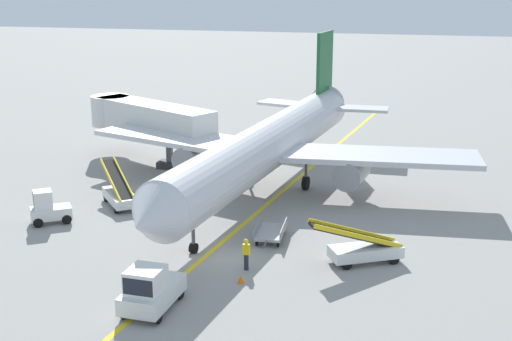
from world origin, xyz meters
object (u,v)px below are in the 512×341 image
Objects in this scene: belt_loader_aft_hold at (120,194)px; baggage_cart_loaded at (270,232)px; safety_cone_wingtip_left at (183,221)px; jet_bridge at (143,118)px; ground_crew_marshaller at (246,253)px; airliner at (270,144)px; belt_loader_forward_hold at (363,249)px; safety_cone_nose_right at (241,279)px; safety_cone_nose_left at (158,184)px; baggage_tug_near_wing at (48,209)px; pushback_tug at (150,290)px.

belt_loader_aft_hold is 11.62m from baggage_cart_loaded.
jet_bridge is at bearing 121.37° from safety_cone_wingtip_left.
jet_bridge is at bearing 125.59° from ground_crew_marshaller.
airliner is 9.12m from safety_cone_wingtip_left.
ground_crew_marshaller is at bearing -92.81° from baggage_cart_loaded.
belt_loader_forward_hold is 11.73m from safety_cone_wingtip_left.
ground_crew_marshaller is at bearing 95.61° from safety_cone_nose_right.
jet_bridge reaches higher than safety_cone_nose_right.
belt_loader_forward_hold is 11.30× the size of safety_cone_nose_right.
safety_cone_nose_left is at bearing 80.04° from belt_loader_aft_hold.
ground_crew_marshaller reaches higher than safety_cone_wingtip_left.
safety_cone_nose_left is at bearing -174.79° from airliner.
jet_bridge is 28.43× the size of safety_cone_nose_right.
belt_loader_aft_hold is 2.73× the size of ground_crew_marshaller.
airliner is 7.11× the size of belt_loader_forward_hold.
baggage_tug_near_wing is 6.15× the size of safety_cone_nose_left.
baggage_cart_loaded is at bearing -46.53° from jet_bridge.
safety_cone_wingtip_left is (-11.26, 3.24, -0.56)m from belt_loader_forward_hold.
belt_loader_aft_hold reaches higher than baggage_tug_near_wing.
pushback_tug is at bearing -108.01° from baggage_cart_loaded.
safety_cone_nose_right is (0.16, -1.65, -0.69)m from ground_crew_marshaller.
ground_crew_marshaller is at bearing -15.80° from baggage_tug_near_wing.
safety_cone_nose_right is at bearing -56.29° from jet_bridge.
belt_loader_aft_hold is (-8.86, -5.35, -2.64)m from airliner.
jet_bridge is 3.41× the size of pushback_tug.
jet_bridge is at bearing 153.78° from airliner.
safety_cone_wingtip_left is at bearing 127.71° from safety_cone_nose_right.
ground_crew_marshaller is 3.86× the size of safety_cone_nose_right.
airliner reaches higher than jet_bridge.
baggage_cart_loaded is at bearing 71.99° from pushback_tug.
airliner is 7.61× the size of belt_loader_aft_hold.
pushback_tug is at bearing -118.97° from ground_crew_marshaller.
jet_bridge is 8.30m from safety_cone_nose_left.
safety_cone_nose_left is 1.00× the size of safety_cone_wingtip_left.
belt_loader_aft_hold is at bearing -148.88° from airliner.
belt_loader_aft_hold reaches higher than safety_cone_nose_left.
belt_loader_aft_hold is at bearing 155.52° from safety_cone_wingtip_left.
airliner is at bearing 97.98° from safety_cone_nose_right.
jet_bridge is 23.89m from ground_crew_marshaller.
safety_cone_nose_left and safety_cone_wingtip_left have the same top height.
belt_loader_forward_hold reaches higher than baggage_cart_loaded.
baggage_tug_near_wing is at bearing 164.20° from ground_crew_marshaller.
jet_bridge reaches higher than belt_loader_forward_hold.
belt_loader_aft_hold reaches higher than ground_crew_marshaller.
safety_cone_nose_left is (-6.99, 18.18, -0.77)m from pushback_tug.
baggage_cart_loaded is 8.65× the size of safety_cone_nose_right.
belt_loader_aft_hold reaches higher than baggage_cart_loaded.
belt_loader_forward_hold is 6.25m from ground_crew_marshaller.
airliner is 20.78× the size of ground_crew_marshaller.
belt_loader_forward_hold is at bearing 36.47° from safety_cone_nose_right.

